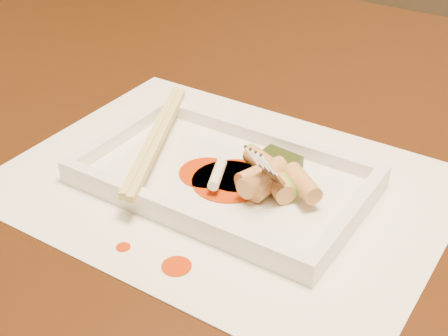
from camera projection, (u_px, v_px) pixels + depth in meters
The scene contains 24 objects.
table at pixel (287, 211), 0.72m from camera, with size 1.40×0.90×0.75m.
placemat at pixel (224, 185), 0.58m from camera, with size 0.40×0.30×0.00m, color white.
sauce_splatter_a at pixel (177, 266), 0.49m from camera, with size 0.02×0.02×0.00m, color #BB3205.
sauce_splatter_b at pixel (123, 247), 0.50m from camera, with size 0.01×0.01×0.00m, color #BB3205.
plate_base at pixel (224, 181), 0.58m from camera, with size 0.26×0.16×0.01m, color white.
plate_rim_far at pixel (264, 136), 0.62m from camera, with size 0.26×0.01×0.01m, color white.
plate_rim_near at pixel (176, 212), 0.52m from camera, with size 0.26×0.01×0.01m, color white.
plate_rim_left at pixel (121, 134), 0.63m from camera, with size 0.01×0.14×0.01m, color white.
plate_rim_right at pixel (350, 215), 0.52m from camera, with size 0.01×0.14×0.01m, color white.
veg_piece at pixel (278, 162), 0.58m from camera, with size 0.04×0.03×0.01m, color black.
scallion_white at pixel (217, 174), 0.56m from camera, with size 0.01×0.01×0.04m, color #EAEACC.
scallion_green at pixel (275, 169), 0.56m from camera, with size 0.01×0.01×0.09m, color green.
chopstick_a at pixel (153, 136), 0.60m from camera, with size 0.01×0.20×0.01m, color #E1CB70.
chopstick_b at pixel (159, 139), 0.60m from camera, with size 0.01×0.20×0.01m, color #E1CB70.
fork at pixel (307, 119), 0.52m from camera, with size 0.09×0.10×0.14m, color silver, non-canonical shape.
sauce_blob_0 at pixel (236, 176), 0.58m from camera, with size 0.06×0.06×0.00m, color #BB3205.
sauce_blob_1 at pixel (229, 181), 0.57m from camera, with size 0.07×0.07×0.00m, color #BB3205.
sauce_blob_2 at pixel (207, 173), 0.58m from camera, with size 0.05×0.05×0.00m, color #BB3205.
rice_cake_0 at pixel (267, 183), 0.55m from camera, with size 0.02×0.02×0.04m, color tan.
rice_cake_1 at pixel (261, 174), 0.56m from camera, with size 0.02×0.02×0.05m, color tan.
rice_cake_2 at pixel (303, 183), 0.54m from camera, with size 0.02×0.02×0.04m, color tan.
rice_cake_3 at pixel (276, 181), 0.55m from camera, with size 0.02×0.02×0.05m, color tan.
rice_cake_4 at pixel (265, 164), 0.57m from camera, with size 0.02×0.02×0.05m, color tan.
rice_cake_5 at pixel (260, 179), 0.54m from camera, with size 0.02×0.02×0.04m, color tan.
Camera 1 is at (0.25, -0.52, 1.08)m, focal length 50.00 mm.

